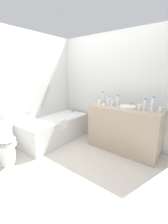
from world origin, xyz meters
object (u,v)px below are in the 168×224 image
at_px(drinking_glass_2, 140,107).
at_px(drinking_glass_3, 112,103).
at_px(water_bottle_4, 118,101).
at_px(water_bottle_0, 103,98).
at_px(water_bottle_2, 109,101).
at_px(drinking_glass_1, 160,110).
at_px(toilet, 5,145).
at_px(soap_dish, 104,104).
at_px(water_bottle_3, 145,105).
at_px(bathtub, 56,128).
at_px(drinking_glass_0, 100,102).
at_px(water_bottle_1, 153,105).
at_px(sink_basin, 127,107).
at_px(sink_faucet, 131,105).

distance_m(drinking_glass_2, drinking_glass_3, 0.55).
distance_m(water_bottle_4, drinking_glass_3, 0.12).
distance_m(water_bottle_0, water_bottle_2, 0.17).
height_order(drinking_glass_1, drinking_glass_3, drinking_glass_3).
distance_m(toilet, soap_dish, 2.01).
xyz_separation_m(toilet, drinking_glass_3, (1.69, -1.13, 0.59)).
distance_m(water_bottle_3, soap_dish, 0.82).
xyz_separation_m(bathtub, water_bottle_2, (0.55, -1.05, 0.69)).
bearing_deg(drinking_glass_0, soap_dish, -87.80).
relative_size(toilet, water_bottle_0, 2.75).
bearing_deg(water_bottle_1, toilet, 131.92).
xyz_separation_m(drinking_glass_3, soap_dish, (-0.01, 0.18, -0.04)).
xyz_separation_m(water_bottle_0, drinking_glass_0, (-0.07, 0.04, -0.07)).
xyz_separation_m(sink_basin, soap_dish, (0.02, 0.52, -0.01)).
bearing_deg(toilet, water_bottle_0, 64.72).
relative_size(water_bottle_2, drinking_glass_2, 2.17).
distance_m(water_bottle_0, drinking_glass_1, 1.12).
distance_m(sink_faucet, drinking_glass_1, 0.55).
bearing_deg(toilet, drinking_glass_1, 42.85).
height_order(sink_faucet, water_bottle_3, water_bottle_3).
relative_size(bathtub, water_bottle_2, 7.90).
xyz_separation_m(water_bottle_0, water_bottle_2, (-0.05, -0.16, -0.03)).
height_order(toilet, drinking_glass_3, drinking_glass_3).
xyz_separation_m(water_bottle_2, drinking_glass_2, (0.01, -0.63, -0.05)).
distance_m(drinking_glass_1, drinking_glass_2, 0.33).
bearing_deg(sink_basin, water_bottle_1, -84.50).
bearing_deg(drinking_glass_2, water_bottle_3, -85.35).
bearing_deg(soap_dish, water_bottle_3, -87.48).
bearing_deg(water_bottle_2, drinking_glass_3, -99.10).
height_order(water_bottle_1, drinking_glass_1, water_bottle_1).
bearing_deg(bathtub, drinking_glass_2, -71.59).
bearing_deg(sink_faucet, water_bottle_2, 108.99).
height_order(bathtub, water_bottle_4, bathtub).
height_order(toilet, water_bottle_4, water_bottle_4).
relative_size(water_bottle_2, drinking_glass_0, 2.04).
bearing_deg(water_bottle_0, water_bottle_1, -92.45).
bearing_deg(sink_basin, sink_faucet, 0.00).
xyz_separation_m(toilet, water_bottle_3, (1.72, -1.77, 0.64)).
xyz_separation_m(toilet, sink_faucet, (1.84, -1.47, 0.58)).
distance_m(bathtub, water_bottle_3, 1.98).
bearing_deg(water_bottle_4, toilet, 144.95).
height_order(toilet, drinking_glass_1, drinking_glass_1).
distance_m(sink_faucet, soap_dish, 0.54).
height_order(sink_faucet, drinking_glass_3, drinking_glass_3).
bearing_deg(drinking_glass_0, water_bottle_2, -82.93).
relative_size(sink_basin, water_bottle_1, 1.17).
xyz_separation_m(water_bottle_3, drinking_glass_1, (0.04, -0.24, -0.06)).
bearing_deg(sink_basin, soap_dish, 87.97).
xyz_separation_m(water_bottle_2, water_bottle_3, (0.02, -0.72, 0.01)).
relative_size(sink_basin, drinking_glass_3, 3.11).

